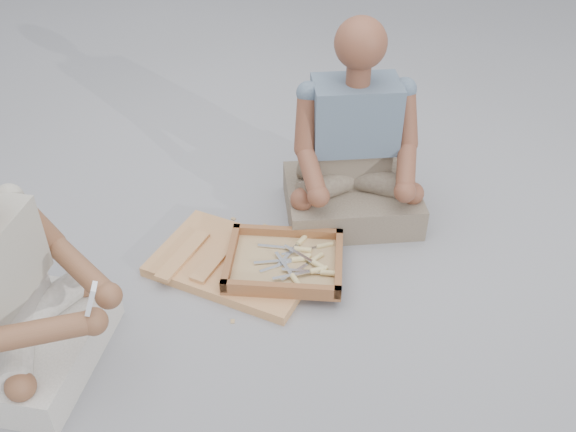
# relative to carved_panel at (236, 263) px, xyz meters

# --- Properties ---
(ground) EXTENTS (60.00, 60.00, 0.00)m
(ground) POSITION_rel_carved_panel_xyz_m (0.20, -0.24, -0.02)
(ground) COLOR #9A9BA0
(ground) RESTS_ON ground
(carved_panel) EXTENTS (0.75, 0.63, 0.04)m
(carved_panel) POSITION_rel_carved_panel_xyz_m (0.00, 0.00, 0.00)
(carved_panel) COLOR #A87241
(carved_panel) RESTS_ON ground
(tool_tray) EXTENTS (0.46, 0.37, 0.06)m
(tool_tray) POSITION_rel_carved_panel_xyz_m (0.20, -0.03, 0.04)
(tool_tray) COLOR brown
(tool_tray) RESTS_ON carved_panel
(chisel_0) EXTENTS (0.18, 0.15, 0.02)m
(chisel_0) POSITION_rel_carved_panel_xyz_m (0.32, -0.05, 0.06)
(chisel_0) COLOR silver
(chisel_0) RESTS_ON tool_tray
(chisel_1) EXTENTS (0.20, 0.12, 0.02)m
(chisel_1) POSITION_rel_carved_panel_xyz_m (0.25, -0.02, 0.05)
(chisel_1) COLOR silver
(chisel_1) RESTS_ON tool_tray
(chisel_2) EXTENTS (0.17, 0.17, 0.02)m
(chisel_2) POSITION_rel_carved_panel_xyz_m (0.31, -0.02, 0.05)
(chisel_2) COLOR silver
(chisel_2) RESTS_ON tool_tray
(chisel_3) EXTENTS (0.22, 0.06, 0.02)m
(chisel_3) POSITION_rel_carved_panel_xyz_m (0.24, -0.02, 0.05)
(chisel_3) COLOR silver
(chisel_3) RESTS_ON tool_tray
(chisel_4) EXTENTS (0.12, 0.20, 0.02)m
(chisel_4) POSITION_rel_carved_panel_xyz_m (0.25, 0.09, 0.05)
(chisel_4) COLOR silver
(chisel_4) RESTS_ON tool_tray
(chisel_5) EXTENTS (0.22, 0.03, 0.02)m
(chisel_5) POSITION_rel_carved_panel_xyz_m (0.36, -0.10, 0.06)
(chisel_5) COLOR silver
(chisel_5) RESTS_ON tool_tray
(chisel_6) EXTENTS (0.21, 0.10, 0.02)m
(chisel_6) POSITION_rel_carved_panel_xyz_m (0.34, 0.07, 0.04)
(chisel_6) COLOR silver
(chisel_6) RESTS_ON tool_tray
(chisel_7) EXTENTS (0.21, 0.09, 0.02)m
(chisel_7) POSITION_rel_carved_panel_xyz_m (0.32, -0.09, 0.06)
(chisel_7) COLOR silver
(chisel_7) RESTS_ON tool_tray
(chisel_8) EXTENTS (0.22, 0.04, 0.02)m
(chisel_8) POSITION_rel_carved_panel_xyz_m (0.25, 0.05, 0.05)
(chisel_8) COLOR silver
(chisel_8) RESTS_ON tool_tray
(chisel_9) EXTENTS (0.12, 0.20, 0.02)m
(chisel_9) POSITION_rel_carved_panel_xyz_m (0.24, -0.13, 0.06)
(chisel_9) COLOR silver
(chisel_9) RESTS_ON tool_tray
(wood_chip_0) EXTENTS (0.02, 0.02, 0.00)m
(wood_chip_0) POSITION_rel_carved_panel_xyz_m (0.40, -0.07, -0.02)
(wood_chip_0) COLOR tan
(wood_chip_0) RESTS_ON ground
(wood_chip_1) EXTENTS (0.02, 0.02, 0.00)m
(wood_chip_1) POSITION_rel_carved_panel_xyz_m (-0.13, -0.07, -0.02)
(wood_chip_1) COLOR tan
(wood_chip_1) RESTS_ON ground
(wood_chip_2) EXTENTS (0.02, 0.02, 0.00)m
(wood_chip_2) POSITION_rel_carved_panel_xyz_m (-0.05, 0.31, -0.02)
(wood_chip_2) COLOR tan
(wood_chip_2) RESTS_ON ground
(wood_chip_3) EXTENTS (0.02, 0.02, 0.00)m
(wood_chip_3) POSITION_rel_carved_panel_xyz_m (0.09, 0.27, -0.02)
(wood_chip_3) COLOR tan
(wood_chip_3) RESTS_ON ground
(wood_chip_4) EXTENTS (0.02, 0.02, 0.00)m
(wood_chip_4) POSITION_rel_carved_panel_xyz_m (0.03, -0.30, -0.02)
(wood_chip_4) COLOR tan
(wood_chip_4) RESTS_ON ground
(wood_chip_5) EXTENTS (0.02, 0.02, 0.00)m
(wood_chip_5) POSITION_rel_carved_panel_xyz_m (0.29, 0.30, -0.02)
(wood_chip_5) COLOR tan
(wood_chip_5) RESTS_ON ground
(wood_chip_6) EXTENTS (0.02, 0.02, 0.00)m
(wood_chip_6) POSITION_rel_carved_panel_xyz_m (0.04, -0.16, -0.02)
(wood_chip_6) COLOR tan
(wood_chip_6) RESTS_ON ground
(wood_chip_7) EXTENTS (0.02, 0.02, 0.00)m
(wood_chip_7) POSITION_rel_carved_panel_xyz_m (0.19, -0.08, -0.02)
(wood_chip_7) COLOR tan
(wood_chip_7) RESTS_ON ground
(wood_chip_8) EXTENTS (0.02, 0.02, 0.00)m
(wood_chip_8) POSITION_rel_carved_panel_xyz_m (-0.01, 0.07, -0.02)
(wood_chip_8) COLOR tan
(wood_chip_8) RESTS_ON ground
(craftsman) EXTENTS (0.60, 0.59, 0.85)m
(craftsman) POSITION_rel_carved_panel_xyz_m (-0.64, -0.52, 0.27)
(craftsman) COLOR silver
(craftsman) RESTS_ON ground
(companion) EXTENTS (0.63, 0.53, 0.89)m
(companion) POSITION_rel_carved_panel_xyz_m (0.47, 0.40, 0.27)
(companion) COLOR #7B7058
(companion) RESTS_ON ground
(mobile_phone) EXTENTS (0.06, 0.05, 0.10)m
(mobile_phone) POSITION_rel_carved_panel_xyz_m (-0.33, -0.61, 0.39)
(mobile_phone) COLOR white
(mobile_phone) RESTS_ON craftsman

